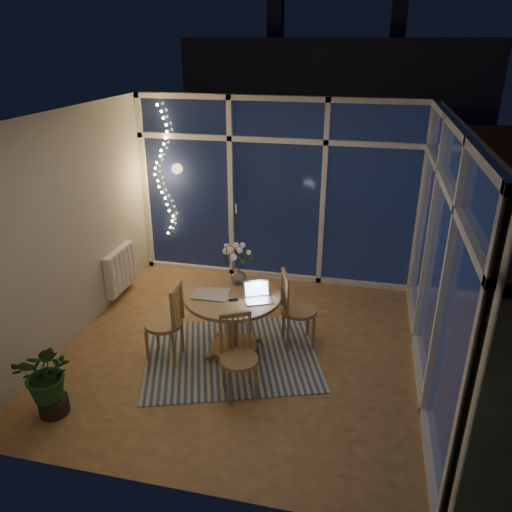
% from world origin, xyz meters
% --- Properties ---
extents(floor, '(4.00, 4.00, 0.00)m').
position_xyz_m(floor, '(0.00, 0.00, 0.00)').
color(floor, brown).
rests_on(floor, ground).
extents(ceiling, '(4.00, 4.00, 0.00)m').
position_xyz_m(ceiling, '(0.00, 0.00, 2.60)').
color(ceiling, white).
rests_on(ceiling, wall_back).
extents(wall_back, '(4.00, 0.04, 2.60)m').
position_xyz_m(wall_back, '(0.00, 2.00, 1.30)').
color(wall_back, beige).
rests_on(wall_back, floor).
extents(wall_front, '(4.00, 0.04, 2.60)m').
position_xyz_m(wall_front, '(0.00, -2.00, 1.30)').
color(wall_front, beige).
rests_on(wall_front, floor).
extents(wall_left, '(0.04, 4.00, 2.60)m').
position_xyz_m(wall_left, '(-2.00, 0.00, 1.30)').
color(wall_left, beige).
rests_on(wall_left, floor).
extents(wall_right, '(0.04, 4.00, 2.60)m').
position_xyz_m(wall_right, '(2.00, 0.00, 1.30)').
color(wall_right, beige).
rests_on(wall_right, floor).
extents(window_wall_back, '(4.00, 0.10, 2.60)m').
position_xyz_m(window_wall_back, '(0.00, 1.96, 1.30)').
color(window_wall_back, white).
rests_on(window_wall_back, floor).
extents(window_wall_right, '(0.10, 4.00, 2.60)m').
position_xyz_m(window_wall_right, '(1.96, 0.00, 1.30)').
color(window_wall_right, white).
rests_on(window_wall_right, floor).
extents(radiator, '(0.10, 0.70, 0.58)m').
position_xyz_m(radiator, '(-1.94, 0.90, 0.40)').
color(radiator, white).
rests_on(radiator, wall_left).
extents(fairy_lights, '(0.24, 0.10, 1.85)m').
position_xyz_m(fairy_lights, '(-1.65, 1.88, 1.52)').
color(fairy_lights, '#FFD166').
rests_on(fairy_lights, window_wall_back).
extents(garden_patio, '(12.00, 6.00, 0.10)m').
position_xyz_m(garden_patio, '(0.50, 5.00, -0.06)').
color(garden_patio, black).
rests_on(garden_patio, ground).
extents(garden_fence, '(11.00, 0.08, 1.80)m').
position_xyz_m(garden_fence, '(0.00, 5.50, 0.90)').
color(garden_fence, '#361F13').
rests_on(garden_fence, ground).
extents(neighbour_roof, '(7.00, 3.00, 2.20)m').
position_xyz_m(neighbour_roof, '(0.30, 8.50, 2.20)').
color(neighbour_roof, '#33353D').
rests_on(neighbour_roof, ground).
extents(garden_shrubs, '(0.90, 0.90, 0.90)m').
position_xyz_m(garden_shrubs, '(-0.80, 3.40, 0.45)').
color(garden_shrubs, '#163218').
rests_on(garden_shrubs, ground).
extents(rug, '(2.30, 2.07, 0.01)m').
position_xyz_m(rug, '(-0.10, -0.15, 0.01)').
color(rug, beige).
rests_on(rug, floor).
extents(dining_table, '(1.34, 1.34, 0.72)m').
position_xyz_m(dining_table, '(-0.10, -0.05, 0.36)').
color(dining_table, olive).
rests_on(dining_table, floor).
extents(chair_left, '(0.45, 0.45, 0.93)m').
position_xyz_m(chair_left, '(-0.79, -0.36, 0.47)').
color(chair_left, olive).
rests_on(chair_left, floor).
extents(chair_right, '(0.55, 0.55, 0.93)m').
position_xyz_m(chair_right, '(0.59, 0.26, 0.46)').
color(chair_right, olive).
rests_on(chair_right, floor).
extents(chair_front, '(0.53, 0.53, 0.86)m').
position_xyz_m(chair_front, '(0.16, -0.77, 0.43)').
color(chair_front, olive).
rests_on(chair_front, floor).
extents(laptop, '(0.36, 0.34, 0.21)m').
position_xyz_m(laptop, '(0.21, -0.12, 0.82)').
color(laptop, silver).
rests_on(laptop, dining_table).
extents(flower_vase, '(0.26, 0.26, 0.21)m').
position_xyz_m(flower_vase, '(-0.11, 0.25, 0.82)').
color(flower_vase, silver).
rests_on(flower_vase, dining_table).
extents(bowl, '(0.19, 0.19, 0.04)m').
position_xyz_m(bowl, '(0.20, 0.12, 0.74)').
color(bowl, white).
rests_on(bowl, dining_table).
extents(newspapers, '(0.41, 0.34, 0.01)m').
position_xyz_m(newspapers, '(-0.33, -0.09, 0.72)').
color(newspapers, silver).
rests_on(newspapers, dining_table).
extents(phone, '(0.11, 0.09, 0.01)m').
position_xyz_m(phone, '(-0.05, -0.16, 0.72)').
color(phone, black).
rests_on(phone, dining_table).
extents(potted_plant, '(0.62, 0.56, 0.76)m').
position_xyz_m(potted_plant, '(-1.49, -1.42, 0.38)').
color(potted_plant, '#17431C').
rests_on(potted_plant, floor).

